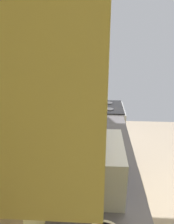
{
  "coord_description": "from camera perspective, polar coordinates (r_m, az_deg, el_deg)",
  "views": [
    {
      "loc": [
        -1.61,
        1.28,
        1.93
      ],
      "look_at": [
        -0.23,
        1.37,
        1.41
      ],
      "focal_mm": 33.78,
      "sensor_mm": 36.0,
      "label": 1
    }
  ],
  "objects": [
    {
      "name": "wall_back",
      "position": [
        1.75,
        -8.71,
        1.25
      ],
      "size": [
        3.85,
        0.12,
        2.72
      ],
      "primitive_type": "cube",
      "color": "#E6D385",
      "rests_on": "ground_plane"
    },
    {
      "name": "upper_cabinets",
      "position": [
        1.22,
        -3.47,
        15.56
      ],
      "size": [
        1.66,
        0.32,
        0.63
      ],
      "color": "#CEBA6C"
    },
    {
      "name": "oven_range",
      "position": [
        3.31,
        3.66,
        -5.82
      ],
      "size": [
        0.64,
        0.69,
        1.07
      ],
      "color": "#B7BABF",
      "rests_on": "ground_plane"
    },
    {
      "name": "microwave",
      "position": [
        1.52,
        2.55,
        -14.29
      ],
      "size": [
        0.49,
        0.38,
        0.34
      ],
      "color": "#B7BABF",
      "rests_on": "counter_run"
    }
  ]
}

